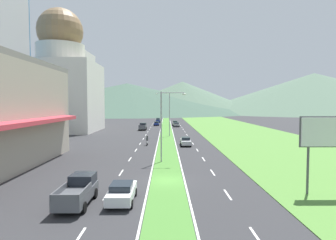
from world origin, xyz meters
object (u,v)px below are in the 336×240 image
(street_lamp_mid, at_px, (168,111))
(car_5, at_px, (122,192))
(car_2, at_px, (175,123))
(car_4, at_px, (158,119))
(car_1, at_px, (158,121))
(car_0, at_px, (186,141))
(car_6, at_px, (156,124))
(pickup_truck_1, at_px, (78,191))
(billboard_roadside, at_px, (328,136))
(car_3, at_px, (176,124))
(pickup_truck_0, at_px, (143,127))
(street_lamp_near, at_px, (164,121))
(motorcycle_rider, at_px, (147,141))

(street_lamp_mid, relative_size, car_5, 2.24)
(car_2, height_order, car_4, car_2)
(car_1, bearing_deg, car_0, -173.98)
(car_6, distance_m, pickup_truck_1, 79.68)
(billboard_roadside, relative_size, car_2, 1.48)
(car_1, bearing_deg, car_2, -156.69)
(car_0, bearing_deg, car_3, -179.88)
(car_4, bearing_deg, pickup_truck_0, 175.58)
(street_lamp_mid, xyz_separation_m, billboard_roadside, (13.04, -43.42, -0.98))
(street_lamp_near, height_order, car_5, street_lamp_near)
(billboard_roadside, xyz_separation_m, car_3, (-9.98, 72.64, -4.22))
(car_0, relative_size, car_3, 1.02)
(car_2, distance_m, car_6, 6.79)
(car_1, relative_size, pickup_truck_0, 0.88)
(street_lamp_near, height_order, car_6, street_lamp_near)
(street_lamp_near, relative_size, car_2, 2.07)
(street_lamp_mid, bearing_deg, car_5, -94.97)
(billboard_roadside, relative_size, car_4, 1.46)
(car_1, bearing_deg, motorcycle_rider, 179.82)
(billboard_roadside, height_order, pickup_truck_0, billboard_roadside)
(car_2, height_order, pickup_truck_0, pickup_truck_0)
(car_6, bearing_deg, billboard_roadside, -167.71)
(car_3, relative_size, pickup_truck_0, 0.83)
(street_lamp_mid, relative_size, car_2, 2.32)
(pickup_truck_0, height_order, motorcycle_rider, pickup_truck_0)
(street_lamp_near, xyz_separation_m, car_2, (3.52, 65.36, -4.56))
(motorcycle_rider, bearing_deg, pickup_truck_1, 174.03)
(car_2, height_order, motorcycle_rider, motorcycle_rider)
(car_3, height_order, pickup_truck_1, pickup_truck_1)
(motorcycle_rider, bearing_deg, pickup_truck_0, 6.06)
(car_4, xyz_separation_m, motorcycle_rider, (0.03, -74.67, -0.02))
(car_5, xyz_separation_m, car_6, (0.06, 79.28, -0.05))
(car_3, distance_m, pickup_truck_0, 15.81)
(street_lamp_mid, bearing_deg, billboard_roadside, -73.28)
(pickup_truck_0, distance_m, pickup_truck_1, 62.71)
(motorcycle_rider, bearing_deg, street_lamp_near, -168.21)
(billboard_roadside, xyz_separation_m, car_4, (-17.04, 103.75, -4.21))
(street_lamp_near, xyz_separation_m, car_1, (-3.04, 80.59, -4.61))
(street_lamp_mid, bearing_deg, pickup_truck_1, -99.02)
(car_2, bearing_deg, motorcycle_rider, -7.72)
(car_1, bearing_deg, street_lamp_near, -177.84)
(street_lamp_near, bearing_deg, car_5, -101.89)
(street_lamp_near, bearing_deg, car_0, 75.65)
(street_lamp_mid, xyz_separation_m, pickup_truck_0, (-7.32, 17.30, -4.97))
(car_4, bearing_deg, street_lamp_near, -177.92)
(car_4, xyz_separation_m, car_5, (0.07, -105.41, 0.02))
(street_lamp_near, bearing_deg, pickup_truck_1, -112.66)
(car_2, relative_size, car_6, 1.06)
(billboard_roadside, relative_size, car_6, 1.57)
(street_lamp_mid, bearing_deg, car_0, -77.94)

